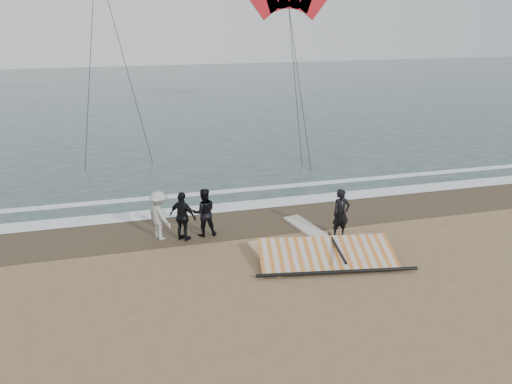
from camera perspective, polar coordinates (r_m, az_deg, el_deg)
ground at (r=13.52m, az=4.57°, el=-10.49°), size 120.00×120.00×0.00m
sea at (r=44.67m, az=-9.78°, el=10.79°), size 120.00×54.00×0.02m
wet_sand at (r=17.37m, az=-0.34°, el=-3.24°), size 120.00×2.80×0.01m
foam_near at (r=18.62m, az=-1.43°, el=-1.55°), size 120.00×0.90×0.01m
foam_far at (r=20.17m, az=-2.56°, el=0.15°), size 120.00×0.45×0.01m
man_main at (r=16.03m, az=9.69°, el=-2.46°), size 0.63×0.45×1.62m
board_white at (r=14.80m, az=1.76°, el=-7.39°), size 0.94×2.31×0.09m
board_cream at (r=16.73m, az=5.86°, el=-4.14°), size 1.02×2.25×0.09m
trio_cluster at (r=15.93m, az=-8.69°, el=-2.58°), size 2.30×1.35×1.61m
sail_rig at (r=14.70m, az=7.65°, el=-7.11°), size 4.47×2.33×0.51m
kite_red at (r=35.05m, az=3.78°, el=20.98°), size 6.29×6.61×15.16m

